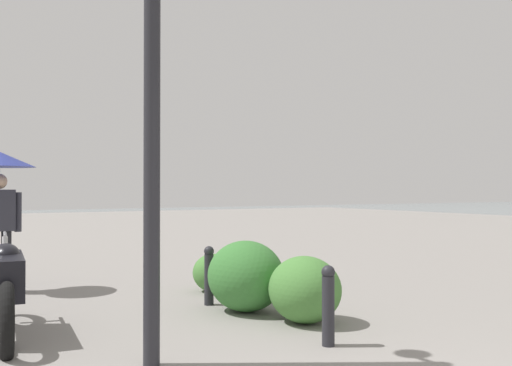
% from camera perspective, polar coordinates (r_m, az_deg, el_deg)
% --- Properties ---
extents(lamppost, '(0.98, 0.28, 3.89)m').
position_cam_1_polar(lamppost, '(4.97, -10.44, 12.37)').
color(lamppost, '#232328').
rests_on(lamppost, ground).
extents(motorcycle, '(2.17, 0.46, 1.06)m').
position_cam_1_polar(motorcycle, '(6.34, -23.95, -9.50)').
color(motorcycle, black).
rests_on(motorcycle, ground).
extents(bollard_near, '(0.13, 0.13, 0.76)m').
position_cam_1_polar(bollard_near, '(5.52, 7.30, -11.98)').
color(bollard_near, '#232328').
rests_on(bollard_near, ground).
extents(bollard_mid, '(0.13, 0.13, 0.75)m').
position_cam_1_polar(bollard_mid, '(7.37, -4.77, -9.15)').
color(bollard_mid, '#232328').
rests_on(bollard_mid, ground).
extents(shrub_low, '(1.01, 0.91, 0.86)m').
position_cam_1_polar(shrub_low, '(6.97, -1.05, -9.35)').
color(shrub_low, '#387533').
rests_on(shrub_low, ground).
extents(shrub_round, '(0.87, 0.78, 0.74)m').
position_cam_1_polar(shrub_round, '(6.41, 4.94, -10.64)').
color(shrub_round, '#477F38').
rests_on(shrub_round, ground).
extents(shrub_wide, '(0.64, 0.58, 0.55)m').
position_cam_1_polar(shrub_wide, '(8.32, -4.36, -9.01)').
color(shrub_wide, '#477F38').
rests_on(shrub_wide, ground).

